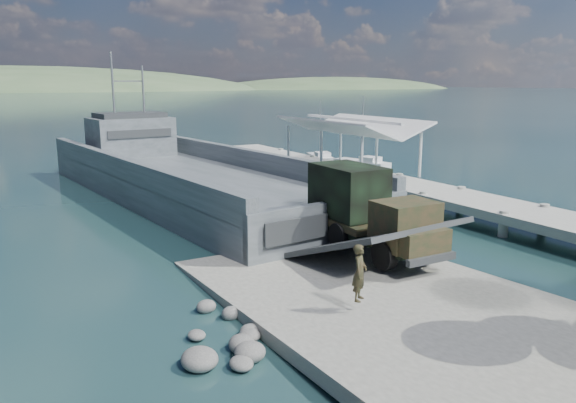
% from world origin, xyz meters
% --- Properties ---
extents(ground, '(1400.00, 1400.00, 0.00)m').
position_xyz_m(ground, '(0.00, 0.00, 0.00)').
color(ground, '#1A3E3E').
rests_on(ground, ground).
extents(boat_ramp, '(10.00, 18.00, 0.50)m').
position_xyz_m(boat_ramp, '(0.00, -1.00, 0.25)').
color(boat_ramp, slate).
rests_on(boat_ramp, ground).
extents(shoreline_rocks, '(3.20, 5.60, 0.90)m').
position_xyz_m(shoreline_rocks, '(-6.20, 0.50, 0.00)').
color(shoreline_rocks, '#555552').
rests_on(shoreline_rocks, ground).
extents(distant_headlands, '(1000.00, 240.00, 48.00)m').
position_xyz_m(distant_headlands, '(50.00, 560.00, 0.00)').
color(distant_headlands, '#415A38').
rests_on(distant_headlands, ground).
extents(pier, '(6.40, 44.00, 6.10)m').
position_xyz_m(pier, '(13.00, 18.77, 1.60)').
color(pier, gray).
rests_on(pier, ground).
extents(landing_craft, '(12.84, 38.30, 11.18)m').
position_xyz_m(landing_craft, '(0.57, 21.75, 0.91)').
color(landing_craft, '#40484B').
rests_on(landing_craft, ground).
extents(military_truck, '(2.67, 7.88, 3.64)m').
position_xyz_m(military_truck, '(2.79, 4.49, 2.31)').
color(military_truck, black).
rests_on(military_truck, boat_ramp).
extents(soldier, '(0.82, 0.80, 1.90)m').
position_xyz_m(soldier, '(-1.70, -1.15, 1.45)').
color(soldier, '#202F1A').
rests_on(soldier, boat_ramp).
extents(sailboat_near, '(3.01, 5.85, 6.85)m').
position_xyz_m(sailboat_near, '(19.43, 26.80, 0.37)').
color(sailboat_near, silver).
rests_on(sailboat_near, ground).
extents(sailboat_far, '(2.94, 5.42, 6.34)m').
position_xyz_m(sailboat_far, '(18.34, 32.47, 0.34)').
color(sailboat_far, silver).
rests_on(sailboat_far, ground).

